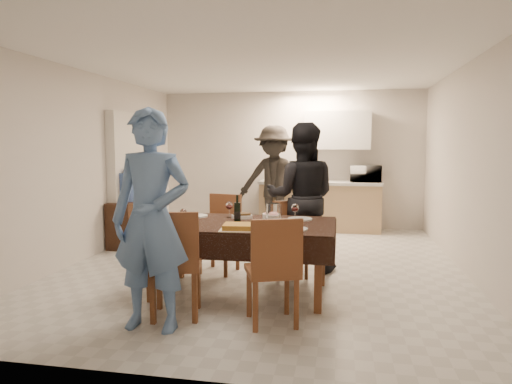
% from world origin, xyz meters
% --- Properties ---
extents(floor, '(5.00, 6.00, 0.02)m').
position_xyz_m(floor, '(0.00, 0.00, 0.00)').
color(floor, beige).
rests_on(floor, ground).
extents(ceiling, '(5.00, 6.00, 0.02)m').
position_xyz_m(ceiling, '(0.00, 0.00, 2.60)').
color(ceiling, white).
rests_on(ceiling, wall_back).
extents(wall_back, '(5.00, 0.02, 2.60)m').
position_xyz_m(wall_back, '(0.00, 3.00, 1.30)').
color(wall_back, beige).
rests_on(wall_back, floor).
extents(wall_front, '(5.00, 0.02, 2.60)m').
position_xyz_m(wall_front, '(0.00, -3.00, 1.30)').
color(wall_front, beige).
rests_on(wall_front, floor).
extents(wall_left, '(0.02, 6.00, 2.60)m').
position_xyz_m(wall_left, '(-2.50, 0.00, 1.30)').
color(wall_left, beige).
rests_on(wall_left, floor).
extents(wall_right, '(0.02, 6.00, 2.60)m').
position_xyz_m(wall_right, '(2.50, 0.00, 1.30)').
color(wall_right, beige).
rests_on(wall_right, floor).
extents(stub_partition, '(0.15, 1.40, 2.10)m').
position_xyz_m(stub_partition, '(-2.42, 1.20, 1.05)').
color(stub_partition, silver).
rests_on(stub_partition, floor).
extents(kitchen_base_cabinet, '(2.20, 0.60, 0.86)m').
position_xyz_m(kitchen_base_cabinet, '(0.60, 2.68, 0.43)').
color(kitchen_base_cabinet, tan).
rests_on(kitchen_base_cabinet, floor).
extents(kitchen_worktop, '(2.24, 0.64, 0.05)m').
position_xyz_m(kitchen_worktop, '(0.60, 2.68, 0.89)').
color(kitchen_worktop, beige).
rests_on(kitchen_worktop, kitchen_base_cabinet).
extents(upper_cabinet, '(1.20, 0.34, 0.70)m').
position_xyz_m(upper_cabinet, '(0.90, 2.82, 1.85)').
color(upper_cabinet, white).
rests_on(upper_cabinet, wall_back).
extents(dining_table, '(1.97, 1.15, 0.77)m').
position_xyz_m(dining_table, '(-0.05, -1.16, 0.73)').
color(dining_table, black).
rests_on(dining_table, floor).
extents(chair_near_left, '(0.55, 0.56, 0.55)m').
position_xyz_m(chair_near_left, '(-0.50, -2.00, 0.62)').
color(chair_near_left, brown).
rests_on(chair_near_left, floor).
extents(chair_near_right, '(0.57, 0.58, 0.53)m').
position_xyz_m(chair_near_right, '(0.40, -2.00, 0.60)').
color(chair_near_right, brown).
rests_on(chair_near_right, floor).
extents(chair_far_left, '(0.51, 0.52, 0.52)m').
position_xyz_m(chair_far_left, '(-0.50, -0.50, 0.59)').
color(chair_far_left, brown).
rests_on(chair_far_left, floor).
extents(chair_far_right, '(0.50, 0.50, 0.48)m').
position_xyz_m(chair_far_right, '(0.40, -0.49, 0.55)').
color(chair_far_right, brown).
rests_on(chair_far_right, floor).
extents(console, '(0.39, 0.77, 0.71)m').
position_xyz_m(console, '(-2.28, 0.74, 0.36)').
color(console, black).
rests_on(console, floor).
extents(water_jug, '(0.29, 0.29, 0.44)m').
position_xyz_m(water_jug, '(-2.28, 0.74, 0.93)').
color(water_jug, '#4569BB').
rests_on(water_jug, console).
extents(wine_bottle, '(0.07, 0.07, 0.29)m').
position_xyz_m(wine_bottle, '(-0.10, -1.11, 0.91)').
color(wine_bottle, black).
rests_on(wine_bottle, dining_table).
extents(water_pitcher, '(0.14, 0.14, 0.22)m').
position_xyz_m(water_pitcher, '(0.30, -1.21, 0.88)').
color(water_pitcher, white).
rests_on(water_pitcher, dining_table).
extents(savoury_tart, '(0.46, 0.36, 0.05)m').
position_xyz_m(savoury_tart, '(0.05, -1.54, 0.80)').
color(savoury_tart, '#AC8332').
rests_on(savoury_tart, dining_table).
extents(salad_bowl, '(0.20, 0.20, 0.08)m').
position_xyz_m(salad_bowl, '(0.25, -0.98, 0.81)').
color(salad_bowl, white).
rests_on(salad_bowl, dining_table).
extents(mushroom_dish, '(0.22, 0.22, 0.04)m').
position_xyz_m(mushroom_dish, '(-0.10, -0.88, 0.79)').
color(mushroom_dish, white).
rests_on(mushroom_dish, dining_table).
extents(wine_glass_a, '(0.08, 0.08, 0.17)m').
position_xyz_m(wine_glass_a, '(-0.60, -1.41, 0.85)').
color(wine_glass_a, white).
rests_on(wine_glass_a, dining_table).
extents(wine_glass_b, '(0.08, 0.08, 0.19)m').
position_xyz_m(wine_glass_b, '(0.50, -0.91, 0.86)').
color(wine_glass_b, white).
rests_on(wine_glass_b, dining_table).
extents(wine_glass_c, '(0.08, 0.08, 0.19)m').
position_xyz_m(wine_glass_c, '(-0.25, -0.86, 0.86)').
color(wine_glass_c, white).
rests_on(wine_glass_c, dining_table).
extents(plate_near_left, '(0.27, 0.27, 0.02)m').
position_xyz_m(plate_near_left, '(-0.65, -1.46, 0.78)').
color(plate_near_left, white).
rests_on(plate_near_left, dining_table).
extents(plate_near_right, '(0.26, 0.26, 0.02)m').
position_xyz_m(plate_near_right, '(0.55, -1.46, 0.78)').
color(plate_near_right, white).
rests_on(plate_near_right, dining_table).
extents(plate_far_left, '(0.28, 0.28, 0.02)m').
position_xyz_m(plate_far_left, '(-0.65, -0.86, 0.78)').
color(plate_far_left, white).
rests_on(plate_far_left, dining_table).
extents(plate_far_right, '(0.27, 0.27, 0.02)m').
position_xyz_m(plate_far_right, '(0.55, -0.86, 0.78)').
color(plate_far_right, white).
rests_on(plate_far_right, dining_table).
extents(microwave, '(0.55, 0.37, 0.30)m').
position_xyz_m(microwave, '(1.42, 2.68, 1.06)').
color(microwave, white).
rests_on(microwave, kitchen_worktop).
extents(person_near, '(0.70, 0.47, 1.91)m').
position_xyz_m(person_near, '(-0.60, -2.21, 0.95)').
color(person_near, '#5A7FB6').
rests_on(person_near, floor).
extents(person_far, '(0.94, 0.75, 1.86)m').
position_xyz_m(person_far, '(0.50, -0.11, 0.93)').
color(person_far, black).
rests_on(person_far, floor).
extents(person_kitchen, '(1.24, 0.71, 1.93)m').
position_xyz_m(person_kitchen, '(-0.20, 2.23, 0.96)').
color(person_kitchen, black).
rests_on(person_kitchen, floor).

